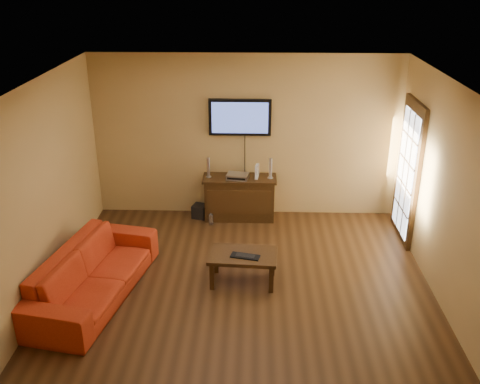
{
  "coord_description": "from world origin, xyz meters",
  "views": [
    {
      "loc": [
        0.15,
        -5.87,
        3.98
      ],
      "look_at": [
        -0.05,
        0.8,
        1.1
      ],
      "focal_mm": 40.0,
      "sensor_mm": 36.0,
      "label": 1
    }
  ],
  "objects_px": {
    "television": "(240,117)",
    "subwoofer": "(200,211)",
    "speaker_left": "(208,168)",
    "speaker_right": "(271,169)",
    "media_console": "(240,198)",
    "game_console": "(257,171)",
    "bottle": "(211,219)",
    "keyboard": "(245,256)",
    "sofa": "(93,266)",
    "coffee_table": "(243,258)",
    "av_receiver": "(238,176)"
  },
  "relations": [
    {
      "from": "speaker_left",
      "to": "speaker_right",
      "type": "relative_size",
      "value": 0.97
    },
    {
      "from": "television",
      "to": "coffee_table",
      "type": "distance_m",
      "value": 2.54
    },
    {
      "from": "media_console",
      "to": "bottle",
      "type": "xyz_separation_m",
      "value": [
        -0.46,
        -0.29,
        -0.27
      ]
    },
    {
      "from": "media_console",
      "to": "sofa",
      "type": "distance_m",
      "value": 2.96
    },
    {
      "from": "sofa",
      "to": "bottle",
      "type": "relative_size",
      "value": 10.8
    },
    {
      "from": "media_console",
      "to": "game_console",
      "type": "distance_m",
      "value": 0.55
    },
    {
      "from": "av_receiver",
      "to": "sofa",
      "type": "bearing_deg",
      "value": -118.14
    },
    {
      "from": "speaker_right",
      "to": "game_console",
      "type": "xyz_separation_m",
      "value": [
        -0.22,
        0.01,
        -0.05
      ]
    },
    {
      "from": "sofa",
      "to": "speaker_right",
      "type": "xyz_separation_m",
      "value": [
        2.3,
        2.34,
        0.45
      ]
    },
    {
      "from": "bottle",
      "to": "keyboard",
      "type": "relative_size",
      "value": 0.52
    },
    {
      "from": "speaker_right",
      "to": "subwoofer",
      "type": "relative_size",
      "value": 1.53
    },
    {
      "from": "coffee_table",
      "to": "media_console",
      "type": "bearing_deg",
      "value": 92.99
    },
    {
      "from": "speaker_left",
      "to": "coffee_table",
      "type": "bearing_deg",
      "value": -72.84
    },
    {
      "from": "keyboard",
      "to": "television",
      "type": "bearing_deg",
      "value": 93.44
    },
    {
      "from": "av_receiver",
      "to": "subwoofer",
      "type": "bearing_deg",
      "value": -173.88
    },
    {
      "from": "speaker_left",
      "to": "television",
      "type": "bearing_deg",
      "value": 19.89
    },
    {
      "from": "television",
      "to": "keyboard",
      "type": "relative_size",
      "value": 2.48
    },
    {
      "from": "speaker_left",
      "to": "subwoofer",
      "type": "relative_size",
      "value": 1.48
    },
    {
      "from": "television",
      "to": "subwoofer",
      "type": "bearing_deg",
      "value": -163.66
    },
    {
      "from": "coffee_table",
      "to": "av_receiver",
      "type": "distance_m",
      "value": 1.98
    },
    {
      "from": "television",
      "to": "av_receiver",
      "type": "height_order",
      "value": "television"
    },
    {
      "from": "sofa",
      "to": "bottle",
      "type": "height_order",
      "value": "sofa"
    },
    {
      "from": "game_console",
      "to": "keyboard",
      "type": "relative_size",
      "value": 0.55
    },
    {
      "from": "media_console",
      "to": "speaker_right",
      "type": "bearing_deg",
      "value": -1.32
    },
    {
      "from": "sofa",
      "to": "speaker_left",
      "type": "xyz_separation_m",
      "value": [
        1.29,
        2.36,
        0.44
      ]
    },
    {
      "from": "keyboard",
      "to": "coffee_table",
      "type": "bearing_deg",
      "value": 113.39
    },
    {
      "from": "game_console",
      "to": "bottle",
      "type": "distance_m",
      "value": 1.09
    },
    {
      "from": "media_console",
      "to": "television",
      "type": "height_order",
      "value": "television"
    },
    {
      "from": "subwoofer",
      "to": "bottle",
      "type": "height_order",
      "value": "subwoofer"
    },
    {
      "from": "television",
      "to": "subwoofer",
      "type": "xyz_separation_m",
      "value": [
        -0.67,
        -0.2,
        -1.58
      ]
    },
    {
      "from": "speaker_right",
      "to": "bottle",
      "type": "bearing_deg",
      "value": -164.01
    },
    {
      "from": "media_console",
      "to": "speaker_right",
      "type": "distance_m",
      "value": 0.72
    },
    {
      "from": "speaker_right",
      "to": "game_console",
      "type": "distance_m",
      "value": 0.22
    },
    {
      "from": "keyboard",
      "to": "sofa",
      "type": "bearing_deg",
      "value": -171.2
    },
    {
      "from": "television",
      "to": "sofa",
      "type": "relative_size",
      "value": 0.45
    },
    {
      "from": "av_receiver",
      "to": "game_console",
      "type": "bearing_deg",
      "value": 15.79
    },
    {
      "from": "subwoofer",
      "to": "coffee_table",
      "type": "bearing_deg",
      "value": -51.85
    },
    {
      "from": "television",
      "to": "bottle",
      "type": "distance_m",
      "value": 1.73
    },
    {
      "from": "sofa",
      "to": "keyboard",
      "type": "xyz_separation_m",
      "value": [
        1.93,
        0.3,
        -0.0
      ]
    },
    {
      "from": "television",
      "to": "media_console",
      "type": "bearing_deg",
      "value": -90.0
    },
    {
      "from": "sofa",
      "to": "speaker_left",
      "type": "height_order",
      "value": "speaker_left"
    },
    {
      "from": "speaker_left",
      "to": "game_console",
      "type": "xyz_separation_m",
      "value": [
        0.79,
        -0.01,
        -0.04
      ]
    },
    {
      "from": "speaker_right",
      "to": "bottle",
      "type": "xyz_separation_m",
      "value": [
        -0.97,
        -0.28,
        -0.79
      ]
    },
    {
      "from": "speaker_left",
      "to": "keyboard",
      "type": "height_order",
      "value": "speaker_left"
    },
    {
      "from": "television",
      "to": "game_console",
      "type": "relative_size",
      "value": 4.48
    },
    {
      "from": "coffee_table",
      "to": "speaker_left",
      "type": "height_order",
      "value": "speaker_left"
    },
    {
      "from": "speaker_left",
      "to": "keyboard",
      "type": "distance_m",
      "value": 2.2
    },
    {
      "from": "game_console",
      "to": "subwoofer",
      "type": "xyz_separation_m",
      "value": [
        -0.96,
        -0.0,
        -0.73
      ]
    },
    {
      "from": "coffee_table",
      "to": "sofa",
      "type": "bearing_deg",
      "value": -168.91
    },
    {
      "from": "television",
      "to": "bottle",
      "type": "xyz_separation_m",
      "value": [
        -0.46,
        -0.48,
        -1.59
      ]
    }
  ]
}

